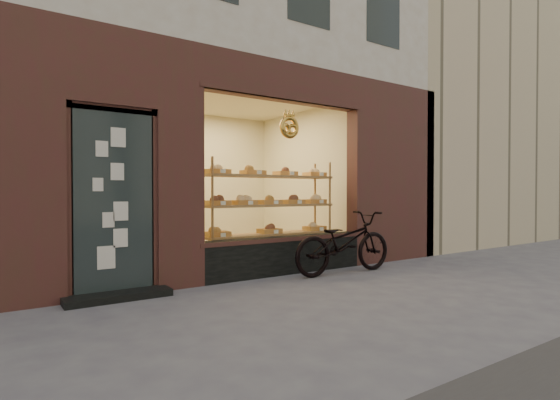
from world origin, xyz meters
TOP-DOWN VIEW (x-y plane):
  - ground at (0.00, 0.00)m, footprint 90.00×90.00m
  - neighbor_right at (9.60, 5.50)m, footprint 12.00×7.00m
  - display_shelf at (0.45, 2.55)m, footprint 2.20×0.45m
  - bicycle at (1.16, 1.63)m, footprint 1.77×0.67m

SIDE VIEW (x-z plane):
  - ground at x=0.00m, z-range 0.00..0.00m
  - bicycle at x=1.16m, z-range 0.00..0.92m
  - display_shelf at x=0.45m, z-range 0.02..1.72m
  - neighbor_right at x=9.60m, z-range 0.00..9.00m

